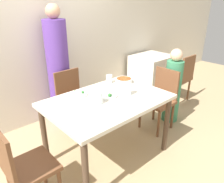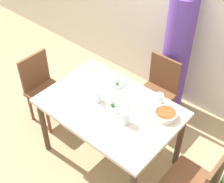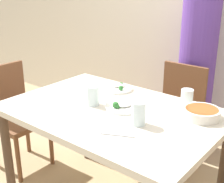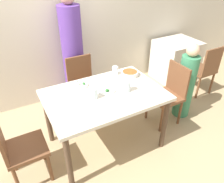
{
  "view_description": "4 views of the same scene",
  "coord_description": "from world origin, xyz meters",
  "px_view_note": "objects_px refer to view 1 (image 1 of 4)",
  "views": [
    {
      "loc": [
        -1.41,
        -1.62,
        1.78
      ],
      "look_at": [
        0.01,
        -0.06,
        0.87
      ],
      "focal_mm": 35.0,
      "sensor_mm": 36.0,
      "label": 1
    },
    {
      "loc": [
        1.42,
        -1.61,
        2.85
      ],
      "look_at": [
        -0.03,
        0.06,
        0.89
      ],
      "focal_mm": 50.0,
      "sensor_mm": 36.0,
      "label": 2
    },
    {
      "loc": [
        1.12,
        -1.37,
        1.53
      ],
      "look_at": [
        -0.04,
        0.05,
        0.86
      ],
      "focal_mm": 50.0,
      "sensor_mm": 36.0,
      "label": 3
    },
    {
      "loc": [
        -0.91,
        -1.84,
        2.11
      ],
      "look_at": [
        0.05,
        -0.08,
        0.83
      ],
      "focal_mm": 35.0,
      "sensor_mm": 36.0,
      "label": 4
    }
  ],
  "objects_px": {
    "bowl_curry": "(124,80)",
    "plate_rice_adult": "(107,95)",
    "person_adult": "(59,71)",
    "chair_adult_spot": "(73,99)",
    "chair_child_spot": "(161,97)",
    "person_child": "(173,89)",
    "glass_water_tall": "(99,98)"
  },
  "relations": [
    {
      "from": "person_child",
      "to": "bowl_curry",
      "type": "relative_size",
      "value": 5.23
    },
    {
      "from": "person_adult",
      "to": "person_child",
      "type": "distance_m",
      "value": 1.7
    },
    {
      "from": "person_child",
      "to": "glass_water_tall",
      "type": "bearing_deg",
      "value": -179.29
    },
    {
      "from": "person_adult",
      "to": "plate_rice_adult",
      "type": "height_order",
      "value": "person_adult"
    },
    {
      "from": "chair_adult_spot",
      "to": "chair_child_spot",
      "type": "height_order",
      "value": "same"
    },
    {
      "from": "plate_rice_adult",
      "to": "glass_water_tall",
      "type": "height_order",
      "value": "glass_water_tall"
    },
    {
      "from": "person_child",
      "to": "glass_water_tall",
      "type": "xyz_separation_m",
      "value": [
        -1.44,
        -0.02,
        0.31
      ]
    },
    {
      "from": "plate_rice_adult",
      "to": "glass_water_tall",
      "type": "bearing_deg",
      "value": -158.23
    },
    {
      "from": "person_child",
      "to": "chair_adult_spot",
      "type": "bearing_deg",
      "value": 147.82
    },
    {
      "from": "bowl_curry",
      "to": "glass_water_tall",
      "type": "distance_m",
      "value": 0.67
    },
    {
      "from": "chair_adult_spot",
      "to": "person_adult",
      "type": "distance_m",
      "value": 0.47
    },
    {
      "from": "chair_adult_spot",
      "to": "plate_rice_adult",
      "type": "relative_size",
      "value": 3.85
    },
    {
      "from": "person_child",
      "to": "plate_rice_adult",
      "type": "distance_m",
      "value": 1.28
    },
    {
      "from": "bowl_curry",
      "to": "plate_rice_adult",
      "type": "relative_size",
      "value": 0.95
    },
    {
      "from": "chair_child_spot",
      "to": "person_adult",
      "type": "distance_m",
      "value": 1.51
    },
    {
      "from": "chair_child_spot",
      "to": "glass_water_tall",
      "type": "height_order",
      "value": "glass_water_tall"
    },
    {
      "from": "chair_adult_spot",
      "to": "person_child",
      "type": "bearing_deg",
      "value": -32.18
    },
    {
      "from": "person_adult",
      "to": "person_child",
      "type": "xyz_separation_m",
      "value": [
        1.25,
        -1.12,
        -0.28
      ]
    },
    {
      "from": "chair_adult_spot",
      "to": "person_child",
      "type": "distance_m",
      "value": 1.48
    },
    {
      "from": "person_adult",
      "to": "chair_adult_spot",
      "type": "bearing_deg",
      "value": -90.0
    },
    {
      "from": "person_adult",
      "to": "bowl_curry",
      "type": "height_order",
      "value": "person_adult"
    },
    {
      "from": "person_adult",
      "to": "chair_child_spot",
      "type": "bearing_deg",
      "value": -49.38
    },
    {
      "from": "chair_adult_spot",
      "to": "chair_child_spot",
      "type": "relative_size",
      "value": 1.0
    },
    {
      "from": "chair_child_spot",
      "to": "person_child",
      "type": "height_order",
      "value": "person_child"
    },
    {
      "from": "person_adult",
      "to": "plate_rice_adult",
      "type": "distance_m",
      "value": 1.06
    },
    {
      "from": "person_adult",
      "to": "bowl_curry",
      "type": "bearing_deg",
      "value": -63.54
    },
    {
      "from": "person_adult",
      "to": "glass_water_tall",
      "type": "bearing_deg",
      "value": -99.08
    },
    {
      "from": "bowl_curry",
      "to": "chair_adult_spot",
      "type": "bearing_deg",
      "value": 128.38
    },
    {
      "from": "plate_rice_adult",
      "to": "person_child",
      "type": "bearing_deg",
      "value": -2.51
    },
    {
      "from": "chair_adult_spot",
      "to": "glass_water_tall",
      "type": "height_order",
      "value": "glass_water_tall"
    },
    {
      "from": "glass_water_tall",
      "to": "person_adult",
      "type": "bearing_deg",
      "value": 80.92
    },
    {
      "from": "person_child",
      "to": "bowl_curry",
      "type": "xyz_separation_m",
      "value": [
        -0.81,
        0.23,
        0.27
      ]
    }
  ]
}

